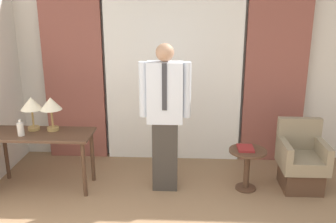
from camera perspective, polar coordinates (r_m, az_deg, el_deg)
wall_back at (r=5.40m, az=0.87°, el=6.82°), size 10.00×0.06×2.70m
curtain_sheer_center at (r=5.29m, az=0.81°, el=5.94°), size 1.91×0.06×2.58m
curtain_drape_left at (r=5.52m, az=-14.20°, el=5.90°), size 0.85×0.06×2.58m
curtain_drape_right at (r=5.43m, az=16.09°, el=5.57°), size 0.85×0.06×2.58m
desk at (r=4.84m, az=-18.77°, el=-4.33°), size 1.26×0.53×0.72m
table_lamp_left at (r=4.86m, az=-20.10°, el=0.89°), size 0.26×0.26×0.42m
table_lamp_right at (r=4.77m, az=-17.41°, el=0.87°), size 0.26×0.26×0.42m
bottle_near_edge at (r=4.78m, az=-21.56°, el=-2.49°), size 0.08×0.08×0.20m
person at (r=4.42m, az=-0.46°, el=-0.16°), size 0.61×0.21×1.81m
armchair at (r=4.98m, az=19.60°, el=-7.35°), size 0.54×0.57×0.85m
side_table at (r=4.73m, az=11.97°, el=-7.62°), size 0.46×0.46×0.53m
book at (r=4.67m, az=11.72°, el=-5.50°), size 0.19×0.23×0.03m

